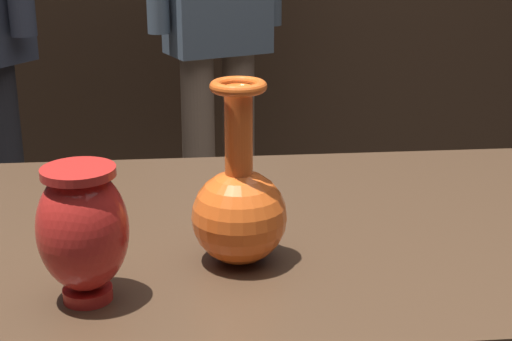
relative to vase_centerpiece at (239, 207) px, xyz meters
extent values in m
cube|color=#422D1E|center=(0.05, 0.11, -0.10)|extent=(1.20, 0.64, 0.05)
cube|color=#382619|center=(0.05, 2.31, -0.40)|extent=(2.60, 0.40, 0.95)
sphere|color=#E55B1E|center=(0.00, 0.00, -0.01)|extent=(0.12, 0.12, 0.12)
cylinder|color=#E55B1E|center=(0.00, 0.00, 0.09)|extent=(0.03, 0.03, 0.11)
torus|color=#E55B1E|center=(0.00, 0.00, 0.15)|extent=(0.07, 0.07, 0.01)
cylinder|color=red|center=(-0.18, -0.08, -0.07)|extent=(0.06, 0.06, 0.01)
ellipsoid|color=red|center=(-0.18, -0.08, 0.01)|extent=(0.10, 0.10, 0.14)
cylinder|color=red|center=(-0.18, -0.08, 0.08)|extent=(0.08, 0.08, 0.01)
cylinder|color=#232328|center=(-0.59, 1.30, -0.46)|extent=(0.11, 0.11, 0.82)
cylinder|color=#846B56|center=(0.12, 1.64, -0.48)|extent=(0.11, 0.11, 0.78)
cylinder|color=#846B56|center=(-0.02, 1.58, -0.48)|extent=(0.11, 0.11, 0.78)
camera|label=1|loc=(-0.06, -0.86, 0.34)|focal=52.98mm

